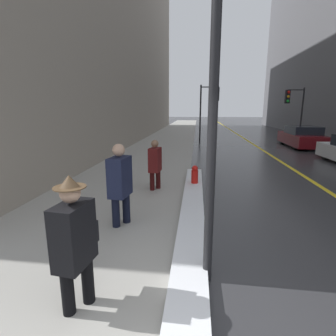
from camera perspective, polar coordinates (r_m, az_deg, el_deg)
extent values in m
cube|color=#9E9B93|center=(16.85, -1.31, 4.84)|extent=(4.00, 80.00, 0.01)
cube|color=gold|center=(17.13, 19.07, 4.26)|extent=(0.16, 80.00, 0.00)
cube|color=white|center=(5.79, 5.29, -9.91)|extent=(0.50, 8.01, 0.17)
cube|color=gray|center=(24.12, -13.59, 32.00)|extent=(6.00, 36.00, 20.82)
cylinder|color=black|center=(3.26, 9.57, 6.96)|extent=(0.12, 0.12, 3.98)
cylinder|color=black|center=(18.76, 7.05, 11.55)|extent=(0.11, 0.11, 3.93)
cylinder|color=black|center=(18.83, 8.95, 17.03)|extent=(1.10, 0.09, 0.07)
cube|color=black|center=(18.84, 10.63, 15.59)|extent=(0.30, 0.20, 0.90)
sphere|color=red|center=(18.98, 10.64, 16.44)|extent=(0.19, 0.19, 0.19)
sphere|color=orange|center=(18.96, 10.60, 15.57)|extent=(0.19, 0.19, 0.19)
sphere|color=green|center=(18.95, 10.56, 14.70)|extent=(0.19, 0.19, 0.19)
cylinder|color=black|center=(20.73, 27.04, 10.13)|extent=(0.11, 0.11, 3.74)
cylinder|color=black|center=(20.52, 26.13, 15.03)|extent=(1.10, 0.20, 0.07)
cube|color=black|center=(20.27, 24.58, 13.94)|extent=(0.32, 0.24, 0.90)
sphere|color=red|center=(20.17, 24.80, 14.75)|extent=(0.19, 0.19, 0.19)
sphere|color=orange|center=(20.16, 24.72, 13.94)|extent=(0.19, 0.19, 0.19)
sphere|color=green|center=(20.15, 24.65, 13.12)|extent=(0.19, 0.19, 0.19)
cylinder|color=black|center=(3.49, -17.19, -20.78)|extent=(0.14, 0.14, 0.83)
cylinder|color=black|center=(3.39, -21.16, -22.15)|extent=(0.14, 0.14, 0.83)
cube|color=black|center=(3.18, -19.84, -13.52)|extent=(0.36, 0.53, 0.72)
sphere|color=tan|center=(3.00, -20.54, -5.05)|extent=(0.22, 0.22, 0.22)
cylinder|color=#4C3823|center=(2.98, -20.63, -3.92)|extent=(0.35, 0.35, 0.01)
cone|color=#4C3823|center=(2.97, -20.73, -2.68)|extent=(0.21, 0.21, 0.13)
cube|color=black|center=(3.51, -16.45, -13.52)|extent=(0.13, 0.23, 0.28)
cylinder|color=black|center=(5.46, -9.12, -7.38)|extent=(0.16, 0.16, 0.89)
cylinder|color=black|center=(5.30, -11.35, -8.10)|extent=(0.16, 0.16, 0.89)
cube|color=#191E38|center=(5.21, -10.46, -1.88)|extent=(0.38, 0.57, 0.78)
sphere|color=tan|center=(5.11, -10.70, 3.87)|extent=(0.24, 0.24, 0.24)
cylinder|color=#340C0C|center=(7.70, -2.16, -1.72)|extent=(0.14, 0.14, 0.78)
cylinder|color=#340C0C|center=(7.53, -3.48, -2.05)|extent=(0.14, 0.14, 0.78)
cube|color=#561414|center=(7.50, -2.85, 1.81)|extent=(0.34, 0.51, 0.69)
sphere|color=#8C664C|center=(7.43, -2.89, 5.32)|extent=(0.21, 0.21, 0.21)
cylinder|color=black|center=(14.19, 31.15, 2.73)|extent=(0.20, 0.61, 0.60)
cube|color=#600F14|center=(18.47, 27.03, 5.64)|extent=(1.83, 4.39, 0.67)
cube|color=black|center=(18.32, 27.32, 7.37)|extent=(1.64, 2.30, 0.47)
cylinder|color=black|center=(19.54, 23.64, 5.79)|extent=(0.23, 0.64, 0.63)
cylinder|color=black|center=(20.00, 27.73, 5.53)|extent=(0.23, 0.64, 0.63)
cylinder|color=black|center=(16.98, 26.09, 4.67)|extent=(0.23, 0.64, 0.63)
cylinder|color=black|center=(17.51, 30.69, 4.39)|extent=(0.23, 0.64, 0.63)
cylinder|color=red|center=(7.77, 5.82, -2.52)|extent=(0.20, 0.20, 0.55)
sphere|color=red|center=(7.69, 5.87, -0.11)|extent=(0.18, 0.18, 0.18)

